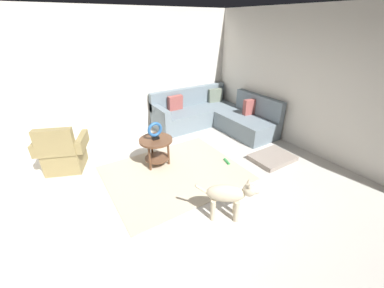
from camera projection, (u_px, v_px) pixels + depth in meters
name	position (u px, v px, depth m)	size (l,w,h in m)	color
ground_plane	(188.00, 201.00, 3.65)	(6.00, 6.00, 0.10)	beige
wall_back	(118.00, 75.00, 5.20)	(6.00, 0.12, 2.70)	silver
wall_right	(322.00, 85.00, 4.40)	(0.12, 6.00, 2.70)	silver
area_rug	(175.00, 173.00, 4.22)	(2.30, 1.90, 0.01)	#BCAD93
sectional_couch	(213.00, 116.00, 5.95)	(2.20, 2.25, 0.88)	slate
armchair	(63.00, 153.00, 4.20)	(0.97, 0.86, 0.88)	olive
side_table	(156.00, 145.00, 4.28)	(0.60, 0.60, 0.54)	brown
torus_sculpture	(155.00, 130.00, 4.15)	(0.28, 0.08, 0.33)	black
dog_bed_mat	(272.00, 158.00, 4.61)	(0.80, 0.60, 0.09)	gray
dog	(229.00, 195.00, 3.12)	(0.71, 0.55, 0.63)	beige
dog_toy_rope	(227.00, 162.00, 4.52)	(0.05, 0.05, 0.19)	green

